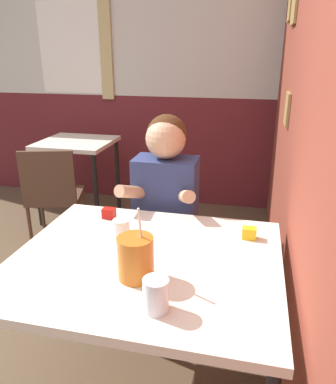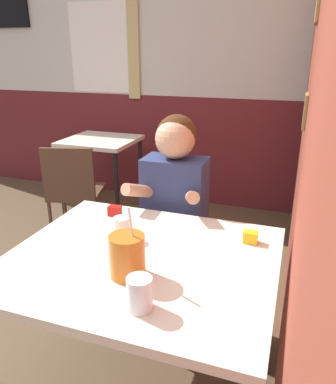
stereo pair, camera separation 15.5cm
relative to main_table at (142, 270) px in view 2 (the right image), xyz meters
name	(u,v)px [view 2 (the right image)]	position (x,y,z in m)	size (l,w,h in m)	color
brick_wall_right	(316,84)	(0.60, 1.07, 0.66)	(0.08, 4.76, 2.70)	brown
back_wall	(158,69)	(-0.86, 2.48, 0.67)	(5.82, 0.09, 2.70)	silver
main_table	(142,270)	(0.00, 0.00, 0.00)	(1.06, 0.90, 0.75)	beige
background_table	(101,150)	(-1.20, 1.85, -0.05)	(0.65, 0.61, 0.75)	beige
chair_near_window	(74,188)	(-1.12, 1.22, -0.20)	(0.50, 0.50, 0.85)	#4C3323
person_seated	(175,217)	(-0.07, 0.63, -0.04)	(0.42, 0.41, 1.22)	navy
cocktail_pitcher	(127,256)	(0.01, -0.14, 0.14)	(0.13, 0.13, 0.28)	#C6661E
glass_near_pitcher	(140,294)	(0.12, -0.30, 0.12)	(0.08, 0.08, 0.11)	silver
glass_center	(122,228)	(-0.14, 0.11, 0.11)	(0.07, 0.07, 0.10)	silver
condiment_ketchup	(115,211)	(-0.28, 0.32, 0.09)	(0.06, 0.04, 0.05)	#B7140F
condiment_mustard	(251,237)	(0.39, 0.26, 0.09)	(0.06, 0.04, 0.05)	yellow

